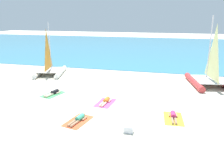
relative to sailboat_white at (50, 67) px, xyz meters
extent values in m
plane|color=beige|center=(7.43, 2.02, -0.80)|extent=(120.00, 120.00, 0.00)
cube|color=teal|center=(7.43, 23.38, -0.78)|extent=(120.00, 40.00, 0.05)
cylinder|color=white|center=(-1.08, -0.14, -0.57)|extent=(1.48, 4.12, 0.47)
cylinder|color=white|center=(1.02, 0.39, -0.57)|extent=(1.48, 4.12, 0.47)
cube|color=silver|center=(0.02, -0.07, -0.30)|extent=(2.75, 3.10, 0.06)
cylinder|color=silver|center=(-0.13, 0.51, 2.13)|extent=(0.10, 0.10, 4.91)
pyramid|color=orange|center=(0.11, -0.44, 1.98)|extent=(0.59, 2.11, 4.13)
cylinder|color=#CC3838|center=(14.30, -0.11, -0.54)|extent=(1.37, 4.64, 0.53)
cylinder|color=#CC3838|center=(16.68, 0.33, -0.54)|extent=(1.37, 4.64, 0.53)
cube|color=silver|center=(15.53, -0.11, -0.24)|extent=(2.92, 3.35, 0.07)
cylinder|color=silver|center=(15.41, 0.54, 2.48)|extent=(0.11, 0.11, 5.51)
pyramid|color=#EAEA99|center=(15.61, -0.53, 2.31)|extent=(0.51, 2.39, 4.63)
cube|color=#4CB266|center=(3.31, -5.54, -0.80)|extent=(1.57, 2.13, 0.01)
cylinder|color=black|center=(3.37, -5.35, -0.64)|extent=(0.46, 0.68, 0.30)
sphere|color=beige|center=(3.48, -4.96, -0.64)|extent=(0.22, 0.22, 0.22)
cylinder|color=beige|center=(3.10, -5.95, -0.72)|extent=(0.35, 0.79, 0.14)
cylinder|color=beige|center=(3.28, -6.00, -0.72)|extent=(0.35, 0.79, 0.14)
cylinder|color=beige|center=(3.20, -5.14, -0.73)|extent=(0.22, 0.46, 0.10)
cylinder|color=beige|center=(3.62, -5.26, -0.73)|extent=(0.22, 0.46, 0.10)
cube|color=#EA5933|center=(7.02, -9.39, -0.80)|extent=(1.47, 2.09, 0.01)
cylinder|color=#3FB28C|center=(7.06, -9.19, -0.64)|extent=(0.42, 0.67, 0.30)
sphere|color=tan|center=(7.14, -8.79, -0.64)|extent=(0.22, 0.22, 0.22)
cylinder|color=tan|center=(6.84, -9.81, -0.72)|extent=(0.30, 0.79, 0.14)
cylinder|color=tan|center=(7.01, -9.84, -0.72)|extent=(0.30, 0.79, 0.14)
cylinder|color=tan|center=(6.88, -8.99, -0.73)|extent=(0.19, 0.46, 0.10)
cylinder|color=tan|center=(7.31, -9.08, -0.73)|extent=(0.19, 0.46, 0.10)
cube|color=#D84C99|center=(7.79, -6.25, -0.80)|extent=(1.29, 2.00, 0.01)
cylinder|color=orange|center=(7.81, -6.05, -0.64)|extent=(0.36, 0.65, 0.30)
sphere|color=beige|center=(7.85, -5.64, -0.64)|extent=(0.22, 0.22, 0.22)
cylinder|color=beige|center=(7.65, -6.68, -0.72)|extent=(0.22, 0.79, 0.14)
cylinder|color=beige|center=(7.83, -6.70, -0.72)|extent=(0.22, 0.79, 0.14)
cylinder|color=beige|center=(7.61, -5.87, -0.73)|extent=(0.15, 0.46, 0.10)
cylinder|color=beige|center=(8.04, -5.91, -0.73)|extent=(0.15, 0.46, 0.10)
cube|color=yellow|center=(12.44, -7.65, -0.80)|extent=(1.23, 1.97, 0.01)
cylinder|color=#D83372|center=(12.43, -7.45, -0.64)|extent=(0.34, 0.64, 0.30)
sphere|color=tan|center=(12.40, -7.04, -0.64)|extent=(0.22, 0.22, 0.22)
cylinder|color=tan|center=(12.39, -8.10, -0.72)|extent=(0.20, 0.79, 0.14)
cylinder|color=tan|center=(12.57, -8.09, -0.72)|extent=(0.20, 0.79, 0.14)
cylinder|color=tan|center=(12.20, -7.31, -0.73)|extent=(0.13, 0.46, 0.10)
cylinder|color=tan|center=(12.64, -7.28, -0.73)|extent=(0.13, 0.46, 0.10)
cube|color=white|center=(10.10, -9.91, -0.62)|extent=(0.50, 0.36, 0.36)
camera|label=1|loc=(11.88, -20.50, 5.19)|focal=35.90mm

